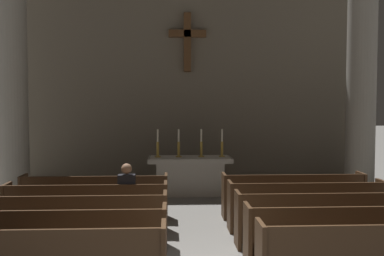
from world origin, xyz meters
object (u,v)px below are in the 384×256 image
pew_left_row_2 (62,239)px  pew_left_row_4 (87,208)px  candlestick_outer_right (222,148)px  lone_worshipper (127,196)px  pew_right_row_2 (346,235)px  altar (190,175)px  candlestick_outer_left (158,148)px  column_right_second (362,63)px  pew_left_row_5 (95,197)px  pew_right_row_4 (307,205)px  pew_left_row_3 (76,222)px  candlestick_inner_right (201,148)px  pew_right_row_3 (324,218)px  candlestick_inner_left (179,148)px  pew_right_row_5 (293,195)px  column_left_second (12,62)px

pew_left_row_2 → pew_left_row_4: same height
candlestick_outer_right → lone_worshipper: size_ratio=0.56×
pew_right_row_2 → pew_left_row_2: bearing=180.0°
pew_left_row_2 → altar: (2.10, 5.39, 0.06)m
candlestick_outer_left → lone_worshipper: size_ratio=0.56×
column_right_second → pew_left_row_4: bearing=-153.2°
pew_left_row_5 → candlestick_outer_left: 2.88m
candlestick_outer_left → altar: bearing=-0.0°
pew_left_row_5 → pew_right_row_4: bearing=-13.1°
pew_left_row_2 → candlestick_outer_left: 5.59m
pew_left_row_5 → pew_right_row_2: bearing=-34.8°
pew_left_row_3 → candlestick_inner_right: 5.09m
pew_left_row_3 → pew_right_row_4: same height
pew_right_row_3 → candlestick_inner_left: size_ratio=4.12×
pew_right_row_2 → candlestick_outer_right: size_ratio=4.12×
pew_right_row_5 → candlestick_outer_right: (-1.25, 2.47, 0.77)m
pew_left_row_3 → column_left_second: size_ratio=0.42×
pew_right_row_2 → pew_right_row_4: bearing=90.0°
pew_left_row_3 → candlestick_outer_right: size_ratio=4.12×
pew_left_row_3 → pew_left_row_4: same height
pew_left_row_2 → candlestick_inner_right: bearing=66.0°
pew_left_row_2 → candlestick_inner_left: size_ratio=4.12×
pew_left_row_2 → pew_right_row_5: size_ratio=1.00×
candlestick_inner_left → lone_worshipper: size_ratio=0.56×
pew_right_row_2 → lone_worshipper: bearing=150.0°
pew_right_row_2 → pew_right_row_4: size_ratio=1.00×
column_left_second → candlestick_inner_left: bearing=1.2°
column_left_second → candlestick_outer_left: bearing=1.4°
column_right_second → candlestick_outer_right: size_ratio=9.74×
candlestick_inner_left → pew_right_row_4: bearing=-55.2°
pew_right_row_4 → lone_worshipper: bearing=179.4°
pew_right_row_5 → candlestick_inner_left: (-2.40, 2.47, 0.77)m
pew_right_row_4 → candlestick_inner_left: (-2.40, 3.45, 0.77)m
column_left_second → altar: (4.55, 0.09, -2.96)m
pew_left_row_5 → candlestick_inner_right: bearing=45.9°
altar → candlestick_inner_left: candlestick_inner_left is taller
pew_right_row_2 → column_left_second: column_left_second is taller
altar → pew_right_row_4: bearing=-58.7°
pew_left_row_3 → column_right_second: (6.64, 4.33, 3.01)m
pew_right_row_4 → candlestick_inner_left: size_ratio=4.12×
pew_left_row_4 → candlestick_inner_left: bearing=62.5°
pew_right_row_3 → candlestick_outer_left: bearing=123.7°
pew_left_row_2 → candlestick_outer_right: 6.19m
pew_left_row_4 → pew_left_row_5: size_ratio=1.00×
pew_right_row_3 → lone_worshipper: bearing=163.6°
candlestick_inner_left → candlestick_outer_right: (1.15, 0.00, 0.00)m
pew_left_row_4 → column_right_second: size_ratio=0.42×
pew_right_row_5 → pew_right_row_3: bearing=-90.0°
column_left_second → candlestick_inner_right: 5.34m
altar → lone_worshipper: bearing=-111.5°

